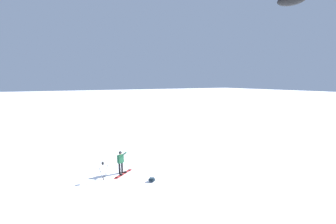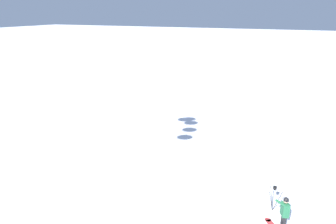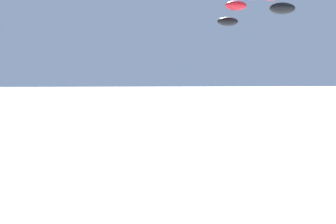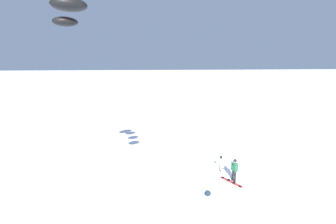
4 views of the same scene
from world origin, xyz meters
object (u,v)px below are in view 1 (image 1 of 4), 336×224
Objects in this scene: snowboarder at (121,160)px; gear_bag_large at (152,180)px; camera_tripod at (103,167)px; snowboard at (123,174)px.

snowboarder is 2.76m from gear_bag_large.
snowboarder is 1.31× the size of camera_tripod.
gear_bag_large is (1.35, -1.98, 0.11)m from snowboard.
snowboarder is at bearing 21.78° from camera_tripod.
snowboarder is 2.86× the size of gear_bag_large.
camera_tripod is (-1.43, -0.33, 0.89)m from snowboard.
snowboarder reaches higher than gear_bag_large.
snowboard is at bearing 124.27° from gear_bag_large.
snowboarder reaches higher than snowboard.
gear_bag_large is at bearing -30.73° from camera_tripod.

